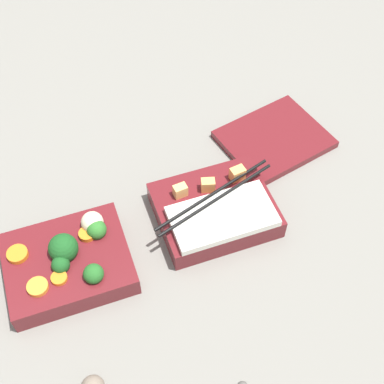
% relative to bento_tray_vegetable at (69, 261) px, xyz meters
% --- Properties ---
extents(ground_plane, '(3.00, 3.00, 0.00)m').
position_rel_bento_tray_vegetable_xyz_m(ground_plane, '(0.13, 0.03, -0.02)').
color(ground_plane, slate).
extents(bento_tray_vegetable, '(0.18, 0.15, 0.07)m').
position_rel_bento_tray_vegetable_xyz_m(bento_tray_vegetable, '(0.00, 0.00, 0.00)').
color(bento_tray_vegetable, maroon).
rests_on(bento_tray_vegetable, ground_plane).
extents(bento_tray_rice, '(0.21, 0.15, 0.06)m').
position_rel_bento_tray_vegetable_xyz_m(bento_tray_rice, '(0.24, 0.01, -0.00)').
color(bento_tray_rice, maroon).
rests_on(bento_tray_rice, ground_plane).
extents(bento_lid, '(0.20, 0.18, 0.01)m').
position_rel_bento_tray_vegetable_xyz_m(bento_lid, '(0.40, 0.13, -0.02)').
color(bento_lid, maroon).
rests_on(bento_lid, ground_plane).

